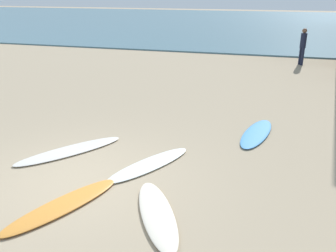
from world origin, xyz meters
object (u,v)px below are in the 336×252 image
object	(u,v)px
surfboard_1	(150,164)
beachgoer_far	(303,45)
surfboard_4	(157,214)
surfboard_3	(257,133)
surfboard_2	(63,205)
surfboard_0	(70,151)

from	to	relation	value
surfboard_1	beachgoer_far	world-z (taller)	beachgoer_far
surfboard_4	beachgoer_far	distance (m)	14.06
surfboard_1	surfboard_4	bearing A→B (deg)	141.42
surfboard_3	beachgoer_far	xyz separation A→B (m)	(1.57, 9.69, 0.92)
surfboard_2	surfboard_3	size ratio (longest dim) A/B	1.05
surfboard_0	surfboard_2	world-z (taller)	surfboard_2
beachgoer_far	surfboard_1	bearing A→B (deg)	-40.82
surfboard_0	surfboard_4	bearing A→B (deg)	-177.42
surfboard_1	surfboard_4	size ratio (longest dim) A/B	1.08
surfboard_0	beachgoer_far	xyz separation A→B (m)	(5.60, 11.92, 0.93)
surfboard_1	surfboard_3	world-z (taller)	surfboard_3
surfboard_2	beachgoer_far	world-z (taller)	beachgoer_far
surfboard_1	surfboard_4	xyz separation A→B (m)	(0.69, -1.66, 0.01)
surfboard_4	beachgoer_far	size ratio (longest dim) A/B	1.19
surfboard_0	surfboard_3	bearing A→B (deg)	-114.25
surfboard_1	surfboard_3	distance (m)	3.15
surfboard_0	beachgoer_far	bearing A→B (deg)	-78.39
surfboard_1	surfboard_4	world-z (taller)	surfboard_4
surfboard_0	beachgoer_far	world-z (taller)	beachgoer_far
surfboard_1	beachgoer_far	distance (m)	12.63
surfboard_0	surfboard_3	xyz separation A→B (m)	(4.03, 2.23, 0.00)
surfboard_1	beachgoer_far	bearing A→B (deg)	-78.00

